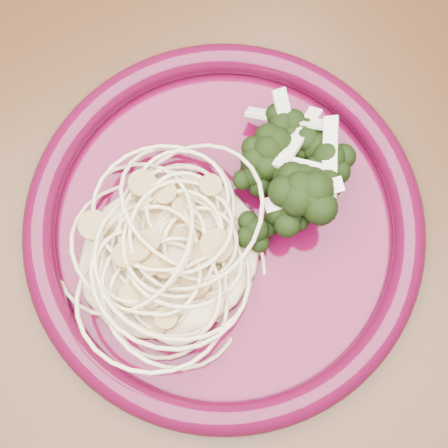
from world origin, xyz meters
TOP-DOWN VIEW (x-y plane):
  - dining_table at (0.00, 0.00)m, footprint 1.20×0.80m
  - dinner_plate at (-0.10, -0.04)m, footprint 0.31×0.31m
  - spaghetti_pile at (-0.15, -0.04)m, footprint 0.15×0.13m
  - scallop_cluster at (-0.15, -0.04)m, footprint 0.12×0.12m
  - broccoli_pile at (-0.04, -0.04)m, footprint 0.09×0.15m
  - onion_garnish at (-0.04, -0.04)m, footprint 0.06×0.09m

SIDE VIEW (x-z plane):
  - dining_table at x=0.00m, z-range 0.28..1.03m
  - dinner_plate at x=-0.10m, z-range 0.75..0.77m
  - spaghetti_pile at x=-0.15m, z-range 0.76..0.79m
  - broccoli_pile at x=-0.04m, z-range 0.76..0.81m
  - scallop_cluster at x=-0.15m, z-range 0.79..0.83m
  - onion_garnish at x=-0.04m, z-range 0.79..0.84m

